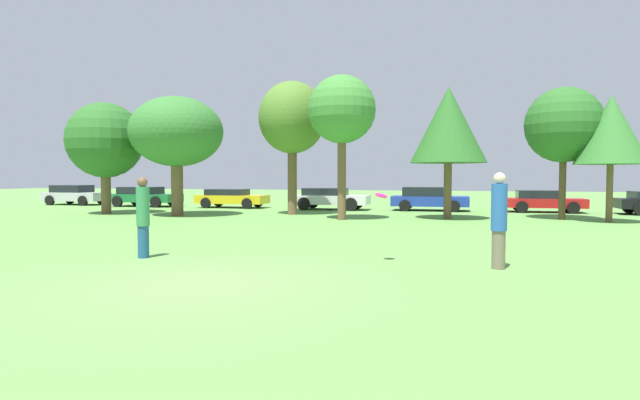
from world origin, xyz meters
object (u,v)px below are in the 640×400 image
at_px(tree_0, 105,141).
at_px(parked_car_silver, 75,194).
at_px(tree_2, 292,119).
at_px(tree_3, 342,111).
at_px(tree_5, 564,125).
at_px(parked_car_yellow, 231,198).
at_px(person_thrower, 143,216).
at_px(frisbee, 381,195).
at_px(parked_car_blue, 428,198).
at_px(tree_6, 611,130).
at_px(tree_4, 448,125).
at_px(parked_car_red, 543,201).
at_px(tree_1, 176,132).
at_px(parked_car_green, 144,196).
at_px(person_catcher, 499,219).
at_px(parked_car_white, 329,198).

height_order(tree_0, parked_car_silver, tree_0).
distance_m(tree_2, tree_3, 3.84).
bearing_deg(tree_5, parked_car_yellow, 166.38).
distance_m(person_thrower, parked_car_yellow, 18.91).
bearing_deg(person_thrower, tree_0, 126.00).
bearing_deg(parked_car_yellow, parked_car_silver, 178.00).
distance_m(frisbee, tree_3, 11.41).
xyz_separation_m(tree_0, parked_car_blue, (15.52, 6.44, -2.98)).
height_order(tree_2, tree_6, tree_2).
xyz_separation_m(parked_car_silver, parked_car_blue, (22.86, -0.09, -0.01)).
height_order(tree_4, parked_car_blue, tree_4).
relative_size(tree_2, tree_6, 1.26).
distance_m(tree_0, tree_4, 16.63).
distance_m(tree_6, parked_car_red, 6.59).
bearing_deg(tree_1, parked_car_yellow, 91.53).
bearing_deg(parked_car_green, tree_1, -46.76).
distance_m(person_catcher, parked_car_green, 26.09).
relative_size(person_catcher, tree_4, 0.34).
bearing_deg(tree_5, parked_car_red, 90.30).
height_order(tree_6, parked_car_silver, tree_6).
xyz_separation_m(parked_car_silver, parked_car_green, (5.50, -0.49, -0.02)).
distance_m(person_thrower, parked_car_red, 21.67).
bearing_deg(tree_4, tree_2, 174.41).
distance_m(tree_4, parked_car_red, 8.07).
relative_size(parked_car_silver, parked_car_green, 0.95).
relative_size(tree_2, parked_car_blue, 1.58).
height_order(person_catcher, tree_0, tree_0).
xyz_separation_m(frisbee, parked_car_red, (6.07, 17.66, -0.86)).
relative_size(tree_1, parked_car_blue, 1.37).
bearing_deg(parked_car_yellow, tree_6, -15.12).
bearing_deg(person_thrower, parked_car_green, 119.34).
bearing_deg(parked_car_green, parked_car_silver, 174.78).
relative_size(tree_0, parked_car_red, 1.42).
height_order(tree_3, tree_4, tree_3).
bearing_deg(tree_1, parked_car_red, 21.92).
bearing_deg(tree_2, parked_car_silver, 164.22).
bearing_deg(tree_3, tree_1, 178.33).
xyz_separation_m(person_thrower, tree_2, (-0.74, 13.66, 3.72)).
distance_m(person_thrower, tree_4, 14.88).
bearing_deg(tree_5, tree_4, -170.55).
height_order(tree_0, tree_5, tree_5).
xyz_separation_m(tree_5, parked_car_blue, (-5.87, 4.50, -3.40)).
relative_size(tree_2, tree_5, 1.14).
bearing_deg(parked_car_red, frisbee, -109.08).
relative_size(parked_car_yellow, parked_car_white, 0.98).
xyz_separation_m(tree_0, parked_car_white, (10.08, 5.93, -2.98)).
xyz_separation_m(tree_4, parked_car_silver, (-23.93, 5.39, -3.43)).
distance_m(person_thrower, tree_5, 18.15).
xyz_separation_m(tree_6, parked_car_green, (-24.84, 4.99, -3.09)).
distance_m(person_thrower, parked_car_blue, 19.07).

